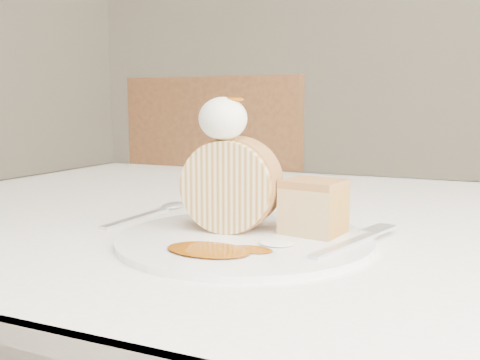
% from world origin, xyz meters
% --- Properties ---
extents(table, '(1.40, 0.90, 0.75)m').
position_xyz_m(table, '(0.00, 0.20, 0.66)').
color(table, white).
rests_on(table, ground).
extents(chair_far, '(0.46, 0.46, 0.97)m').
position_xyz_m(chair_far, '(-0.41, 0.78, 0.55)').
color(chair_far, brown).
rests_on(chair_far, ground).
extents(plate, '(0.33, 0.33, 0.01)m').
position_xyz_m(plate, '(-0.05, 0.02, 0.75)').
color(plate, white).
rests_on(plate, table).
extents(roulade_slice, '(0.11, 0.07, 0.11)m').
position_xyz_m(roulade_slice, '(-0.07, 0.05, 0.81)').
color(roulade_slice, beige).
rests_on(roulade_slice, plate).
extents(cake_chunk, '(0.07, 0.07, 0.05)m').
position_xyz_m(cake_chunk, '(0.02, 0.07, 0.78)').
color(cake_chunk, '#B17342').
rests_on(cake_chunk, plate).
extents(whipped_cream, '(0.05, 0.05, 0.05)m').
position_xyz_m(whipped_cream, '(-0.08, 0.03, 0.89)').
color(whipped_cream, white).
rests_on(whipped_cream, roulade_slice).
extents(caramel_drizzle, '(0.03, 0.02, 0.01)m').
position_xyz_m(caramel_drizzle, '(-0.07, 0.03, 0.91)').
color(caramel_drizzle, '#823D05').
rests_on(caramel_drizzle, whipped_cream).
extents(caramel_pool, '(0.10, 0.07, 0.00)m').
position_xyz_m(caramel_pool, '(-0.05, -0.05, 0.76)').
color(caramel_pool, '#823D05').
rests_on(caramel_pool, plate).
extents(fork, '(0.07, 0.17, 0.00)m').
position_xyz_m(fork, '(0.07, 0.02, 0.76)').
color(fork, silver).
rests_on(fork, plate).
extents(spoon, '(0.03, 0.17, 0.00)m').
position_xyz_m(spoon, '(-0.23, 0.07, 0.75)').
color(spoon, silver).
rests_on(spoon, table).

